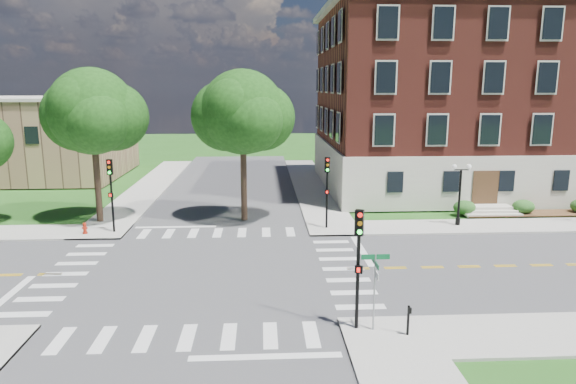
{
  "coord_description": "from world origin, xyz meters",
  "views": [
    {
      "loc": [
        2.92,
        -25.57,
        9.49
      ],
      "look_at": [
        4.53,
        4.88,
        3.2
      ],
      "focal_mm": 32.0,
      "sensor_mm": 36.0,
      "label": 1
    }
  ],
  "objects_px": {
    "traffic_signal_se": "(358,254)",
    "push_button_post": "(408,319)",
    "traffic_signal_nw": "(111,186)",
    "twin_lamp_west": "(460,191)",
    "street_sign_pole": "(375,277)",
    "fire_hydrant": "(85,228)",
    "traffic_signal_ne": "(327,183)"
  },
  "relations": [
    {
      "from": "twin_lamp_west",
      "to": "push_button_post",
      "type": "relative_size",
      "value": 3.53
    },
    {
      "from": "traffic_signal_ne",
      "to": "twin_lamp_west",
      "type": "height_order",
      "value": "traffic_signal_ne"
    },
    {
      "from": "traffic_signal_nw",
      "to": "street_sign_pole",
      "type": "height_order",
      "value": "traffic_signal_nw"
    },
    {
      "from": "traffic_signal_ne",
      "to": "fire_hydrant",
      "type": "height_order",
      "value": "traffic_signal_ne"
    },
    {
      "from": "traffic_signal_se",
      "to": "traffic_signal_ne",
      "type": "distance_m",
      "value": 14.7
    },
    {
      "from": "traffic_signal_se",
      "to": "push_button_post",
      "type": "xyz_separation_m",
      "value": [
        1.86,
        -0.7,
        -2.39
      ]
    },
    {
      "from": "traffic_signal_ne",
      "to": "twin_lamp_west",
      "type": "relative_size",
      "value": 1.13
    },
    {
      "from": "traffic_signal_ne",
      "to": "push_button_post",
      "type": "bearing_deg",
      "value": -85.59
    },
    {
      "from": "traffic_signal_nw",
      "to": "twin_lamp_west",
      "type": "height_order",
      "value": "traffic_signal_nw"
    },
    {
      "from": "street_sign_pole",
      "to": "fire_hydrant",
      "type": "bearing_deg",
      "value": 137.92
    },
    {
      "from": "traffic_signal_se",
      "to": "street_sign_pole",
      "type": "xyz_separation_m",
      "value": [
        0.63,
        -0.19,
        -0.88
      ]
    },
    {
      "from": "traffic_signal_nw",
      "to": "street_sign_pole",
      "type": "xyz_separation_m",
      "value": [
        14.05,
        -14.63,
        -0.88
      ]
    },
    {
      "from": "traffic_signal_nw",
      "to": "traffic_signal_ne",
      "type": "bearing_deg",
      "value": 1.05
    },
    {
      "from": "street_sign_pole",
      "to": "fire_hydrant",
      "type": "xyz_separation_m",
      "value": [
        -15.8,
        14.27,
        -1.84
      ]
    },
    {
      "from": "traffic_signal_nw",
      "to": "fire_hydrant",
      "type": "xyz_separation_m",
      "value": [
        -1.76,
        -0.35,
        -2.72
      ]
    },
    {
      "from": "traffic_signal_nw",
      "to": "fire_hydrant",
      "type": "relative_size",
      "value": 6.4
    },
    {
      "from": "push_button_post",
      "to": "fire_hydrant",
      "type": "relative_size",
      "value": 1.6
    },
    {
      "from": "traffic_signal_ne",
      "to": "traffic_signal_nw",
      "type": "xyz_separation_m",
      "value": [
        -14.09,
        -0.26,
        0.0
      ]
    },
    {
      "from": "traffic_signal_nw",
      "to": "street_sign_pole",
      "type": "distance_m",
      "value": 20.3
    },
    {
      "from": "traffic_signal_se",
      "to": "twin_lamp_west",
      "type": "xyz_separation_m",
      "value": [
        9.81,
        14.93,
        -0.66
      ]
    },
    {
      "from": "traffic_signal_nw",
      "to": "twin_lamp_west",
      "type": "bearing_deg",
      "value": 1.23
    },
    {
      "from": "twin_lamp_west",
      "to": "street_sign_pole",
      "type": "xyz_separation_m",
      "value": [
        -9.18,
        -15.12,
        -0.21
      ]
    },
    {
      "from": "twin_lamp_west",
      "to": "push_button_post",
      "type": "distance_m",
      "value": 17.62
    },
    {
      "from": "traffic_signal_ne",
      "to": "traffic_signal_nw",
      "type": "bearing_deg",
      "value": -178.95
    },
    {
      "from": "traffic_signal_nw",
      "to": "push_button_post",
      "type": "height_order",
      "value": "traffic_signal_nw"
    },
    {
      "from": "traffic_signal_se",
      "to": "traffic_signal_nw",
      "type": "distance_m",
      "value": 19.7
    },
    {
      "from": "traffic_signal_ne",
      "to": "street_sign_pole",
      "type": "distance_m",
      "value": 14.91
    },
    {
      "from": "twin_lamp_west",
      "to": "traffic_signal_se",
      "type": "bearing_deg",
      "value": -123.31
    },
    {
      "from": "traffic_signal_ne",
      "to": "twin_lamp_west",
      "type": "bearing_deg",
      "value": 1.51
    },
    {
      "from": "traffic_signal_nw",
      "to": "fire_hydrant",
      "type": "bearing_deg",
      "value": -168.59
    },
    {
      "from": "traffic_signal_se",
      "to": "push_button_post",
      "type": "bearing_deg",
      "value": -20.73
    },
    {
      "from": "traffic_signal_se",
      "to": "twin_lamp_west",
      "type": "relative_size",
      "value": 1.13
    }
  ]
}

